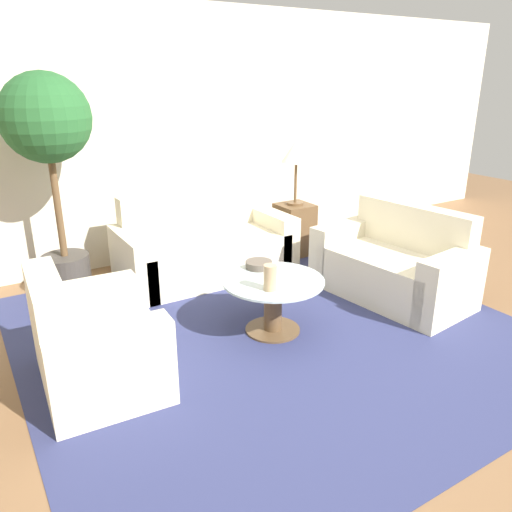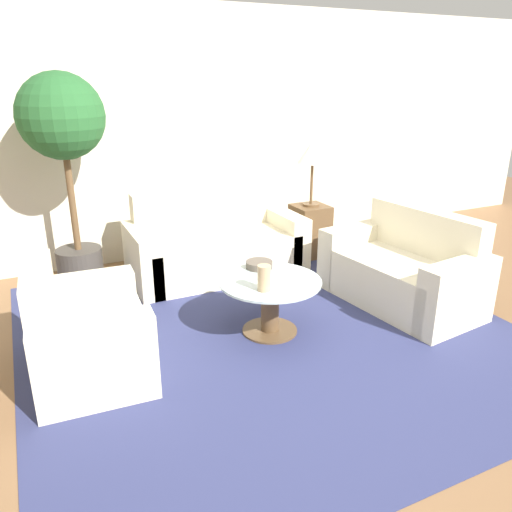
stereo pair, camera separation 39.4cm
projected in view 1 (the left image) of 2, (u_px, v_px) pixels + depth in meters
name	position (u px, v px, depth m)	size (l,w,h in m)	color
ground_plane	(334.00, 358.00, 3.55)	(14.00, 14.00, 0.00)	brown
wall_back	(175.00, 135.00, 5.25)	(10.00, 0.06, 2.60)	beige
rug	(273.00, 330.00, 3.93)	(3.66, 3.57, 0.01)	navy
sofa_main	(204.00, 248.00, 4.96)	(1.70, 0.78, 0.83)	beige
armchair	(90.00, 347.00, 3.16)	(0.77, 0.98, 0.79)	beige
loveseat	(396.00, 267.00, 4.49)	(0.89, 1.43, 0.81)	beige
coffee_table	(273.00, 298.00, 3.84)	(0.78, 0.78, 0.44)	brown
side_table	(294.00, 229.00, 5.53)	(0.36, 0.36, 0.57)	brown
table_lamp	(296.00, 153.00, 5.24)	(0.32, 0.32, 0.70)	brown
potted_plant	(49.00, 142.00, 4.12)	(0.74, 0.74, 1.94)	#3D3833
vase	(270.00, 278.00, 3.57)	(0.10, 0.10, 0.19)	tan
bowl	(259.00, 264.00, 4.01)	(0.21, 0.21, 0.06)	brown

